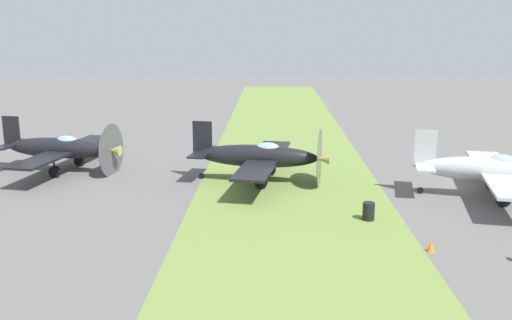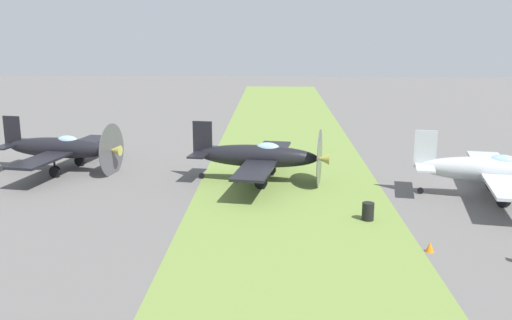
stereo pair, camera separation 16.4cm
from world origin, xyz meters
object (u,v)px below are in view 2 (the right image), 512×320
(airplane_wingman, at_px, (260,156))
(runway_marker_cone, at_px, (430,247))
(fuel_drum, at_px, (368,211))
(airplane_lead, at_px, (492,170))
(airplane_trail, at_px, (61,148))

(airplane_wingman, relative_size, runway_marker_cone, 24.78)
(airplane_wingman, bearing_deg, fuel_drum, 47.14)
(airplane_lead, bearing_deg, airplane_wingman, -92.44)
(airplane_lead, distance_m, airplane_wingman, 13.43)
(airplane_lead, distance_m, runway_marker_cone, 9.88)
(airplane_lead, distance_m, fuel_drum, 8.59)
(airplane_lead, relative_size, airplane_wingman, 1.01)
(airplane_trail, bearing_deg, fuel_drum, 73.73)
(airplane_lead, relative_size, airplane_trail, 1.03)
(airplane_trail, xyz_separation_m, runway_marker_cone, (13.38, 20.79, -1.36))
(airplane_lead, bearing_deg, runway_marker_cone, -23.31)
(fuel_drum, xyz_separation_m, runway_marker_cone, (4.04, 2.00, -0.23))
(airplane_lead, distance_m, airplane_trail, 26.81)
(airplane_lead, height_order, fuel_drum, airplane_lead)
(fuel_drum, bearing_deg, airplane_lead, 118.35)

